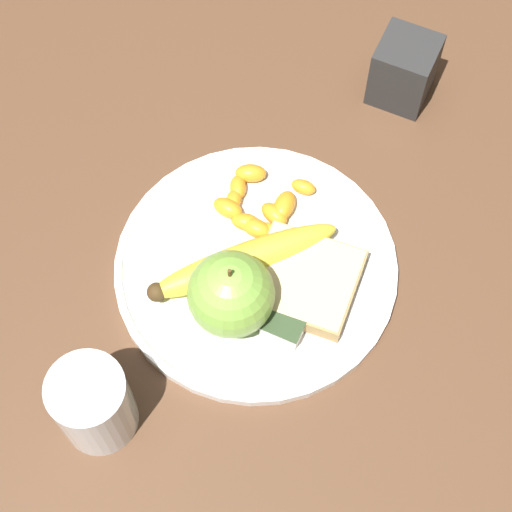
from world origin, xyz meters
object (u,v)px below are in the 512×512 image
Objects in this scene: bread_slice at (304,281)px; fork at (250,244)px; banana at (243,261)px; juice_glass at (94,405)px; plate at (256,267)px; jam_packet at (284,326)px; condiment_caddy at (404,70)px; apple at (236,296)px.

bread_slice is 0.07m from fork.
banana is 0.06m from bread_slice.
banana is at bearing 73.41° from juice_glass.
fork reaches higher than plate.
juice_glass is 0.55× the size of fork.
condiment_caddy reaches higher than jam_packet.
bread_slice reaches higher than fork.
fork is at bearing -105.19° from condiment_caddy.
bread_slice is at bearing 91.15° from jam_packet.
fork is 2.19× the size of condiment_caddy.
jam_packet is 0.51× the size of condiment_caddy.
juice_glass is at bearing -129.22° from jam_packet.
banana is 1.55× the size of bread_slice.
apple reaches higher than condiment_caddy.
apple is at bearing -98.47° from condiment_caddy.
juice_glass is 0.22m from fork.
fork is 0.26m from condiment_caddy.
bread_slice and jam_packet have the same top height.
fork is (-0.02, 0.02, 0.01)m from plate.
condiment_caddy is (0.05, 0.33, -0.01)m from apple.
apple is 2.36× the size of jam_packet.
fork is (-0.02, 0.07, -0.04)m from apple.
apple is at bearing -85.12° from plate.
juice_glass is 0.48m from condiment_caddy.
fork is 0.10m from jam_packet.
plate is 0.08m from jam_packet.
jam_packet is at bearing -90.05° from condiment_caddy.
apple is at bearing -85.57° from fork.
plate is at bearing 94.88° from apple.
plate is 1.69× the size of fork.
fork is at bearing 100.86° from banana.
apple is 0.09m from fork.
condiment_caddy is at bearing 64.03° from fork.
bread_slice is at bearing -90.27° from condiment_caddy.
apple is 0.55× the size of fork.
condiment_caddy reaches higher than bread_slice.
plate is 1.71× the size of banana.
apple is 1.19× the size of condiment_caddy.
banana reaches higher than plate.
apple is 0.86× the size of bread_slice.
banana is 0.03m from fork.
juice_glass reaches higher than jam_packet.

